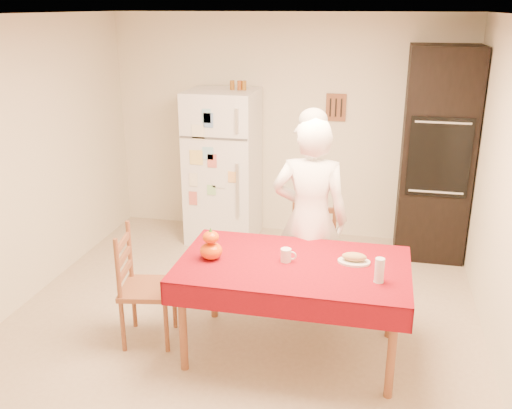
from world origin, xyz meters
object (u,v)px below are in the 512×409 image
(coffee_mug, at_px, (286,255))
(wine_glass, at_px, (379,270))
(dining_table, at_px, (293,272))
(chair_left, at_px, (139,282))
(chair_far, at_px, (313,249))
(seated_woman, at_px, (310,220))
(pumpkin_lower, at_px, (211,251))
(bread_plate, at_px, (354,262))
(refrigerator, at_px, (223,167))
(oven_cabinet, at_px, (436,155))

(coffee_mug, height_order, wine_glass, wine_glass)
(dining_table, xyz_separation_m, chair_left, (-1.21, -0.07, -0.18))
(dining_table, bearing_deg, chair_far, 86.99)
(seated_woman, height_order, wine_glass, seated_woman)
(pumpkin_lower, bearing_deg, bread_plate, 8.50)
(chair_left, distance_m, coffee_mug, 1.19)
(coffee_mug, xyz_separation_m, pumpkin_lower, (-0.56, -0.08, 0.01))
(refrigerator, xyz_separation_m, oven_cabinet, (2.28, 0.05, 0.25))
(chair_far, bearing_deg, bread_plate, -68.87)
(refrigerator, distance_m, wine_glass, 2.91)
(bread_plate, bearing_deg, seated_woman, 127.40)
(seated_woman, xyz_separation_m, wine_glass, (0.58, -0.79, -0.03))
(refrigerator, relative_size, bread_plate, 7.08)
(oven_cabinet, height_order, dining_table, oven_cabinet)
(chair_left, bearing_deg, wine_glass, -103.55)
(coffee_mug, bearing_deg, seated_woman, 80.85)
(chair_left, distance_m, bread_plate, 1.68)
(chair_left, distance_m, wine_glass, 1.86)
(chair_left, height_order, coffee_mug, chair_left)
(seated_woman, relative_size, bread_plate, 7.29)
(chair_far, xyz_separation_m, bread_plate, (0.39, -0.77, 0.26))
(refrigerator, distance_m, coffee_mug, 2.39)
(chair_far, bearing_deg, oven_cabinet, 44.69)
(pumpkin_lower, height_order, wine_glass, wine_glass)
(refrigerator, height_order, oven_cabinet, oven_cabinet)
(refrigerator, distance_m, pumpkin_lower, 2.27)
(oven_cabinet, xyz_separation_m, seated_woman, (-1.10, -1.57, -0.23))
(chair_far, height_order, pumpkin_lower, chair_far)
(dining_table, relative_size, seated_woman, 0.97)
(chair_far, xyz_separation_m, seated_woman, (-0.01, -0.25, 0.37))
(oven_cabinet, xyz_separation_m, chair_far, (-1.09, -1.33, -0.59))
(coffee_mug, bearing_deg, chair_far, 82.95)
(chair_far, xyz_separation_m, chair_left, (-1.25, -0.94, 0.00))
(dining_table, height_order, wine_glass, wine_glass)
(seated_woman, bearing_deg, chair_left, 27.76)
(dining_table, distance_m, wine_glass, 0.66)
(dining_table, bearing_deg, seated_woman, 86.53)
(dining_table, relative_size, pumpkin_lower, 9.98)
(refrigerator, distance_m, bread_plate, 2.59)
(refrigerator, relative_size, chair_left, 1.79)
(dining_table, distance_m, chair_far, 0.89)
(chair_left, distance_m, pumpkin_lower, 0.67)
(refrigerator, height_order, dining_table, refrigerator)
(coffee_mug, relative_size, pumpkin_lower, 0.59)
(dining_table, xyz_separation_m, bread_plate, (0.44, 0.10, 0.08))
(coffee_mug, bearing_deg, refrigerator, 116.92)
(pumpkin_lower, bearing_deg, chair_far, 54.47)
(seated_woman, height_order, pumpkin_lower, seated_woman)
(chair_far, relative_size, seated_woman, 0.54)
(seated_woman, bearing_deg, refrigerator, -53.77)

